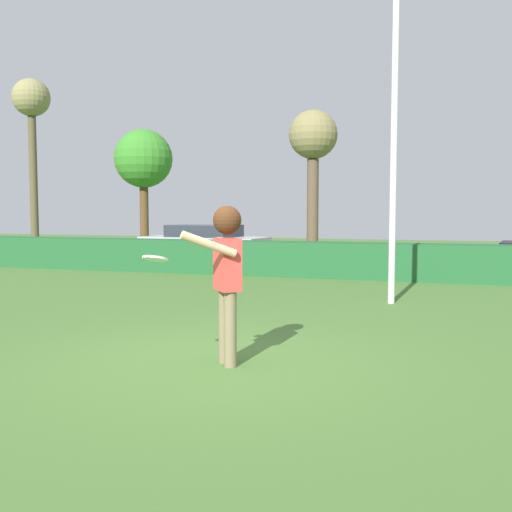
% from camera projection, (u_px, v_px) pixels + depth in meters
% --- Properties ---
extents(ground_plane, '(60.00, 60.00, 0.00)m').
position_uv_depth(ground_plane, '(213.00, 363.00, 6.76)').
color(ground_plane, '#466C2F').
extents(person, '(0.54, 0.81, 1.78)m').
position_uv_depth(person, '(226.00, 265.00, 6.60)').
color(person, '#7D6E50').
rests_on(person, ground).
extents(frisbee, '(0.27, 0.27, 0.09)m').
position_uv_depth(frisbee, '(155.00, 259.00, 6.24)').
color(frisbee, white).
extents(lamppost, '(0.24, 0.24, 6.51)m').
position_uv_depth(lamppost, '(394.00, 109.00, 10.85)').
color(lamppost, silver).
rests_on(lamppost, ground).
extents(hedge_row, '(23.46, 0.90, 0.91)m').
position_uv_depth(hedge_row, '(349.00, 260.00, 15.26)').
color(hedge_row, '#21582D').
rests_on(hedge_row, ground).
extents(parked_car_silver, '(4.33, 2.11, 1.25)m').
position_uv_depth(parked_car_silver, '(204.00, 242.00, 19.95)').
color(parked_car_silver, '#B7B7BC').
rests_on(parked_car_silver, ground).
extents(bare_elm_tree, '(1.72, 1.72, 5.26)m').
position_uv_depth(bare_elm_tree, '(313.00, 142.00, 21.04)').
color(bare_elm_tree, brown).
rests_on(bare_elm_tree, ground).
extents(birch_tree, '(2.56, 2.56, 5.29)m').
position_uv_depth(birch_tree, '(143.00, 160.00, 26.27)').
color(birch_tree, brown).
rests_on(birch_tree, ground).
extents(willow_tree, '(1.46, 1.46, 6.85)m').
position_uv_depth(willow_tree, '(32.00, 110.00, 23.28)').
color(willow_tree, brown).
rests_on(willow_tree, ground).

